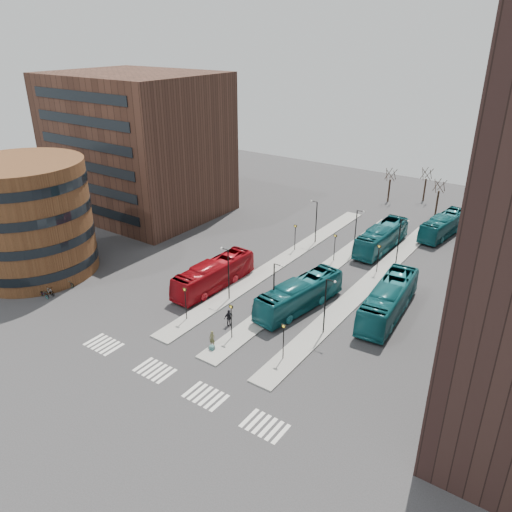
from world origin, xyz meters
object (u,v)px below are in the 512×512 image
Objects in this scene: red_bus at (214,275)px; teal_bus_b at (382,237)px; teal_bus_a at (300,295)px; teal_bus_d at (444,225)px; teal_bus_c at (389,300)px; suitcase at (212,348)px; commuter_a at (200,289)px; traveller at (212,339)px; bicycle_far at (68,283)px; commuter_b at (229,318)px; bicycle_near at (44,294)px; commuter_c at (256,304)px; bicycle_mid at (49,291)px.

teal_bus_b is (11.75, 22.07, 0.05)m from red_bus.
red_bus is 0.99× the size of teal_bus_a.
teal_bus_b reaches higher than teal_bus_d.
teal_bus_d is at bearing 89.14° from teal_bus_c.
commuter_a is at bearing 127.76° from suitcase.
bicycle_far is (-21.84, -0.47, -0.36)m from traveller.
teal_bus_b is 11.43m from teal_bus_d.
teal_bus_a is 9.44m from teal_bus_c.
commuter_b is (6.58, -3.17, 0.05)m from commuter_a.
commuter_a reaches higher than traveller.
teal_bus_c is at bearing -64.19° from teal_bus_b.
commuter_b is (-10.76, -37.65, -0.70)m from teal_bus_d.
bicycle_near is (-22.34, -3.05, 0.20)m from suitcase.
bicycle_near reaches higher than suitcase.
teal_bus_a reaches higher than commuter_b.
bicycle_near reaches higher than bicycle_far.
commuter_c is at bearing 178.85° from commuter_a.
commuter_b is at bearing 26.60° from commuter_c.
red_bus is 8.66m from commuter_b.
bicycle_near is at bearing -135.35° from red_bus.
teal_bus_c reaches higher than commuter_c.
teal_bus_b reaches higher than commuter_c.
commuter_a reaches higher than bicycle_far.
teal_bus_b is at bearing 74.70° from suitcase.
commuter_a reaches higher than commuter_c.
teal_bus_c is 7.22× the size of bicycle_far.
suitcase is 0.05× the size of teal_bus_b.
traveller is 22.06m from bicycle_mid.
teal_bus_c is 14.17m from commuter_c.
bicycle_mid is (-14.31, -12.48, -1.12)m from red_bus.
commuter_b is at bearing -111.01° from teal_bus_a.
teal_bus_c reaches higher than suitcase.
commuter_a is 1.17× the size of commuter_c.
bicycle_far is at bearing -159.61° from teal_bus_c.
suitcase is at bearing -99.71° from bicycle_far.
suitcase is at bearing -49.36° from red_bus.
suitcase is at bearing -85.06° from bicycle_near.
teal_bus_b is at bearing -112.08° from teal_bus_d.
red_bus is 25.00m from teal_bus_b.
teal_bus_c reaches higher than teal_bus_d.
commuter_c is (7.08, -1.48, -0.93)m from red_bus.
bicycle_far is at bearing -34.83° from commuter_c.
commuter_c is (-10.25, -33.53, -0.87)m from teal_bus_d.
traveller is at bearing -98.00° from bicycle_far.
teal_bus_d is (-1.82, 26.19, -0.19)m from teal_bus_c.
suitcase is 12.06m from teal_bus_a.
teal_bus_a is at bearing -62.40° from bicycle_near.
teal_bus_d is (17.33, 32.05, -0.06)m from red_bus.
teal_bus_d is at bearing -46.25° from bicycle_far.
teal_bus_d is (5.57, 9.98, -0.11)m from teal_bus_b.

